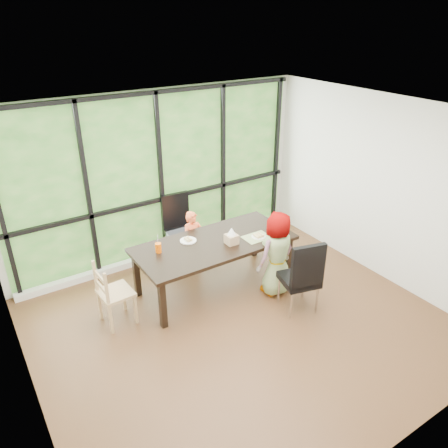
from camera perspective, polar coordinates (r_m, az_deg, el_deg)
The scene contains 22 objects.
ground at distance 5.85m, azimuth 2.16°, elevation -12.99°, with size 5.00×5.00×0.00m, color black.
back_wall at distance 6.90m, azimuth -8.48°, elevation 6.10°, with size 5.00×5.00×0.00m, color silver.
foliage_backdrop at distance 6.88m, azimuth -8.41°, elevation 6.05°, with size 4.80×0.02×2.65m, color #244F1C.
window_mullions at distance 6.85m, azimuth -8.26°, elevation 5.95°, with size 4.80×0.06×2.65m, color black, non-canonical shape.
window_sill at distance 7.37m, azimuth -7.48°, elevation -3.65°, with size 4.80×0.12×0.10m, color silver.
dining_table at distance 6.34m, azimuth -1.26°, elevation -5.35°, with size 2.28×1.04×0.75m, color black.
chair_window_leather at distance 7.02m, azimuth -5.70°, elevation -0.61°, with size 0.46×0.46×1.08m, color black.
chair_interior_leather at distance 5.90m, azimuth 9.86°, elevation -6.55°, with size 0.46×0.46×1.08m, color black.
chair_end_beech at distance 5.80m, azimuth -14.05°, elevation -8.74°, with size 0.42×0.40×0.90m, color tan.
child_toddler at distance 6.75m, azimuth -4.06°, elevation -2.21°, with size 0.35×0.23×0.97m, color #F95F2F.
child_older at distance 6.15m, azimuth 6.95°, elevation -3.92°, with size 0.61×0.40×1.25m, color slate.
placemat at distance 6.29m, azimuth 4.30°, elevation -1.75°, with size 0.39×0.28×0.01m, color tan.
plate_far at distance 6.19m, azimuth -4.72°, elevation -2.19°, with size 0.24×0.24×0.01m, color white.
plate_near at distance 6.30m, azimuth 4.55°, elevation -1.67°, with size 0.21×0.21×0.01m, color white.
orange_cup at distance 5.94m, azimuth -8.62°, elevation -3.11°, with size 0.08×0.08×0.13m, color #F15902.
green_cup at distance 6.44m, azimuth 7.23°, elevation -0.58°, with size 0.08×0.08×0.12m, color #5DDD43.
tissue_box at distance 6.08m, azimuth 0.99°, elevation -2.00°, with size 0.16×0.16×0.14m, color tan.
crepe_rolls_far at distance 6.18m, azimuth -4.73°, elevation -1.98°, with size 0.10×0.12×0.04m, color tan, non-canonical shape.
crepe_rolls_near at distance 6.29m, azimuth 4.56°, elevation -1.48°, with size 0.15×0.12×0.04m, color tan, non-canonical shape.
straw_white at distance 5.89m, azimuth -8.69°, elevation -2.20°, with size 0.01×0.01×0.20m, color white.
straw_pink at distance 6.40m, azimuth 7.28°, elevation 0.22°, with size 0.01×0.01×0.20m, color pink.
tissue at distance 6.02m, azimuth 1.00°, elevation -0.96°, with size 0.12×0.12×0.11m, color white.
Camera 1 is at (-2.64, -3.67, 3.71)m, focal length 34.80 mm.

